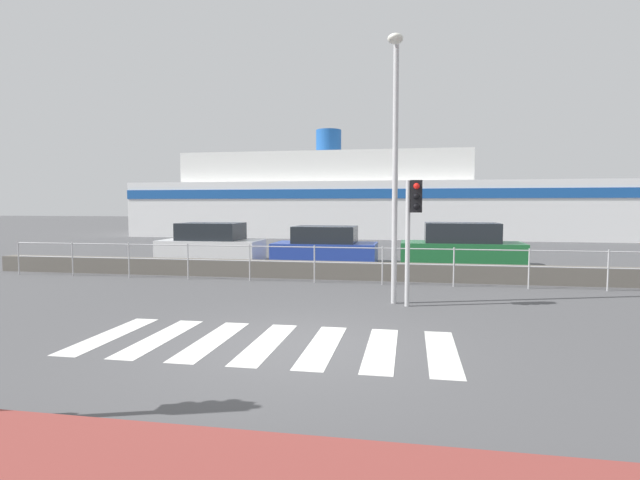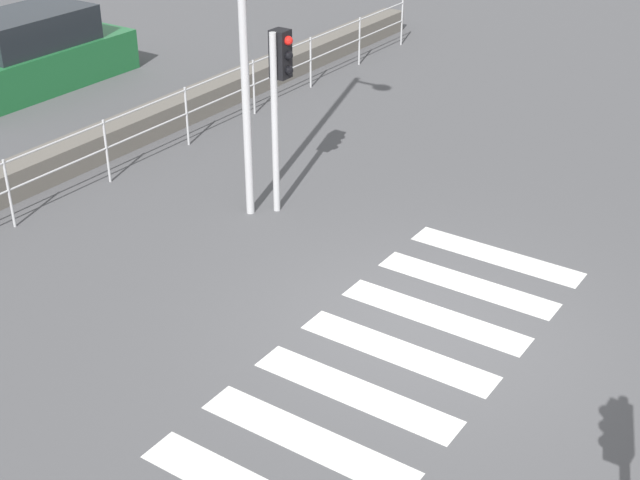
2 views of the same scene
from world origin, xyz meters
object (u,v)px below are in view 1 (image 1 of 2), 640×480
at_px(ferry_boat, 375,201).
at_px(parked_car_blue, 325,247).
at_px(parked_car_white, 211,245).
at_px(parked_car_green, 461,248).
at_px(traffic_light_far, 413,214).
at_px(streetlamp, 395,141).

relative_size(ferry_boat, parked_car_blue, 9.00).
distance_m(ferry_boat, parked_car_blue, 17.34).
distance_m(parked_car_white, parked_car_green, 9.46).
relative_size(parked_car_blue, parked_car_green, 0.90).
bearing_deg(parked_car_white, parked_car_blue, 0.00).
distance_m(traffic_light_far, parked_car_blue, 8.37).
distance_m(traffic_light_far, parked_car_green, 7.92).
distance_m(traffic_light_far, ferry_boat, 24.98).
relative_size(traffic_light_far, parked_car_green, 0.63).
xyz_separation_m(streetlamp, parked_car_blue, (-2.79, 7.49, -2.96)).
relative_size(traffic_light_far, parked_car_white, 0.69).
bearing_deg(streetlamp, traffic_light_far, -17.62).
height_order(parked_car_white, parked_car_blue, parked_car_white).
distance_m(ferry_boat, parked_car_white, 18.07).
xyz_separation_m(traffic_light_far, parked_car_white, (-7.71, 7.61, -1.35)).
relative_size(traffic_light_far, parked_car_blue, 0.70).
relative_size(parked_car_white, parked_car_blue, 1.02).
xyz_separation_m(traffic_light_far, parked_car_green, (1.75, 7.61, -1.33)).
height_order(parked_car_white, parked_car_green, parked_car_green).
distance_m(streetlamp, parked_car_blue, 8.52).
bearing_deg(streetlamp, parked_car_blue, 110.45).
bearing_deg(streetlamp, ferry_boat, 95.01).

